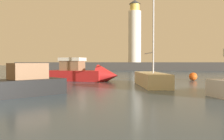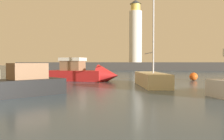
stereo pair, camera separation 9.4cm
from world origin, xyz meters
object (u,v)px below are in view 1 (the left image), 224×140
object	(u,v)px
lighthouse	(135,33)
motorboat_1	(86,73)
mooring_buoy	(193,76)
sailboat_moored	(151,79)

from	to	relation	value
lighthouse	motorboat_1	xyz separation A→B (m)	(-1.54, -36.87, -8.23)
motorboat_1	mooring_buoy	distance (m)	11.20
sailboat_moored	motorboat_1	bearing A→B (deg)	146.70
lighthouse	motorboat_1	size ratio (longest dim) A/B	1.97
lighthouse	motorboat_1	distance (m)	37.81
motorboat_1	mooring_buoy	world-z (taller)	motorboat_1
motorboat_1	sailboat_moored	distance (m)	8.11
mooring_buoy	motorboat_1	bearing A→B (deg)	-167.06
lighthouse	mooring_buoy	xyz separation A→B (m)	(9.38, -34.36, -8.58)
motorboat_1	lighthouse	bearing A→B (deg)	87.61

